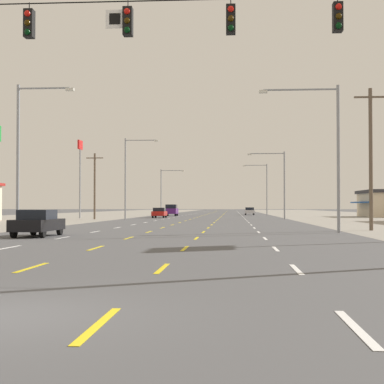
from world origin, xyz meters
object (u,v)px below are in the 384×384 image
(pole_sign_left_row_2, at_px, (80,162))
(streetlight_left_row_0, at_px, (23,147))
(sedan_far_right_midfar, at_px, (250,211))
(streetlight_right_row_2, at_px, (264,185))
(sedan_far_left_near, at_px, (159,213))
(sedan_far_left_nearest, at_px, (38,223))
(suv_far_left_mid, at_px, (171,210))
(streetlight_right_row_0, at_px, (329,145))
(streetlight_right_row_1, at_px, (280,179))
(streetlight_left_row_1, at_px, (129,172))
(streetlight_left_row_2, at_px, (164,188))

(pole_sign_left_row_2, distance_m, streetlight_left_row_0, 44.19)
(streetlight_left_row_0, bearing_deg, sedan_far_right_midfar, 78.02)
(streetlight_left_row_0, height_order, streetlight_right_row_2, streetlight_right_row_2)
(sedan_far_left_near, xyz_separation_m, streetlight_left_row_0, (-2.85, -48.59, 4.70))
(sedan_far_left_nearest, relative_size, sedan_far_right_midfar, 1.00)
(suv_far_left_mid, bearing_deg, sedan_far_left_near, -90.00)
(streetlight_right_row_0, bearing_deg, pole_sign_left_row_2, 121.71)
(suv_far_left_mid, xyz_separation_m, pole_sign_left_row_2, (-10.37, -22.14, 6.71))
(streetlight_right_row_2, bearing_deg, sedan_far_left_nearest, -101.40)
(sedan_far_left_near, height_order, streetlight_right_row_1, streetlight_right_row_1)
(streetlight_right_row_0, bearing_deg, streetlight_right_row_1, 89.98)
(sedan_far_right_midfar, distance_m, streetlight_left_row_0, 80.45)
(sedan_far_right_midfar, relative_size, streetlight_left_row_1, 0.43)
(sedan_far_left_nearest, bearing_deg, streetlight_left_row_0, 116.96)
(streetlight_left_row_1, distance_m, streetlight_right_row_2, 43.25)
(sedan_far_left_near, bearing_deg, streetlight_right_row_1, -31.00)
(streetlight_right_row_2, bearing_deg, streetlight_right_row_0, -90.06)
(sedan_far_left_nearest, xyz_separation_m, streetlight_left_row_1, (-2.69, 44.08, 5.26))
(suv_far_left_mid, bearing_deg, streetlight_right_row_1, -58.51)
(streetlight_left_row_2, bearing_deg, streetlight_right_row_1, -63.58)
(sedan_far_left_nearest, height_order, streetlight_right_row_2, streetlight_right_row_2)
(sedan_far_left_nearest, distance_m, streetlight_right_row_2, 84.56)
(sedan_far_left_nearest, relative_size, streetlight_left_row_0, 0.47)
(sedan_far_right_midfar, xyz_separation_m, streetlight_left_row_2, (-16.51, -1.23, 4.46))
(suv_far_left_mid, distance_m, streetlight_right_row_0, 67.82)
(sedan_far_left_nearest, height_order, streetlight_left_row_0, streetlight_left_row_0)
(sedan_far_left_near, distance_m, streetlight_right_row_0, 51.53)
(suv_far_left_mid, bearing_deg, streetlight_left_row_1, -95.89)
(sedan_far_left_nearest, bearing_deg, streetlight_right_row_1, 69.35)
(streetlight_left_row_0, height_order, streetlight_right_row_1, streetlight_left_row_0)
(sedan_far_left_near, height_order, pole_sign_left_row_2, pole_sign_left_row_2)
(sedan_far_left_nearest, distance_m, sedan_far_right_midfar, 85.13)
(sedan_far_left_nearest, xyz_separation_m, sedan_far_left_near, (0.10, 54.01, 0.00))
(streetlight_left_row_1, xyz_separation_m, streetlight_right_row_1, (19.30, 0.00, -0.90))
(streetlight_right_row_0, relative_size, streetlight_left_row_2, 1.04)
(sedan_far_left_nearest, height_order, pole_sign_left_row_2, pole_sign_left_row_2)
(streetlight_left_row_0, xyz_separation_m, streetlight_left_row_2, (0.16, 77.33, -0.25))
(streetlight_left_row_0, height_order, streetlight_left_row_2, streetlight_left_row_0)
(pole_sign_left_row_2, height_order, streetlight_right_row_1, pole_sign_left_row_2)
(streetlight_left_row_1, relative_size, streetlight_right_row_1, 1.21)
(sedan_far_right_midfar, bearing_deg, streetlight_left_row_2, -175.74)
(streetlight_right_row_2, bearing_deg, suv_far_left_mid, -144.79)
(streetlight_right_row_1, height_order, streetlight_left_row_2, streetlight_left_row_2)
(pole_sign_left_row_2, height_order, streetlight_left_row_1, pole_sign_left_row_2)
(streetlight_right_row_0, relative_size, streetlight_left_row_1, 0.88)
(sedan_far_right_midfar, bearing_deg, suv_far_left_mid, -136.88)
(streetlight_left_row_1, height_order, streetlight_left_row_2, streetlight_left_row_1)
(streetlight_left_row_2, bearing_deg, streetlight_left_row_1, -90.14)
(sedan_far_left_near, distance_m, streetlight_left_row_2, 29.21)
(streetlight_left_row_0, bearing_deg, sedan_far_left_near, 86.64)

